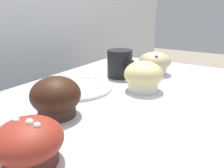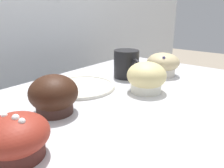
% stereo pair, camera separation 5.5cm
% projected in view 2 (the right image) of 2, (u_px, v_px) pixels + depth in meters
% --- Properties ---
extents(wall_back, '(3.20, 0.10, 1.80)m').
position_uv_depth(wall_back, '(6.00, 63.00, 0.92)').
color(wall_back, silver).
rests_on(wall_back, ground).
extents(muffin_front_center, '(0.11, 0.11, 0.08)m').
position_uv_depth(muffin_front_center, '(163.00, 64.00, 0.78)').
color(muffin_front_center, silver).
rests_on(muffin_front_center, display_counter).
extents(muffin_back_left, '(0.11, 0.11, 0.09)m').
position_uv_depth(muffin_back_left, '(54.00, 95.00, 0.49)').
color(muffin_back_left, '#3C2620').
rests_on(muffin_back_left, display_counter).
extents(muffin_back_right, '(0.11, 0.11, 0.09)m').
position_uv_depth(muffin_back_right, '(146.00, 78.00, 0.62)').
color(muffin_back_right, white).
rests_on(muffin_back_right, display_counter).
extents(muffin_front_left, '(0.10, 0.10, 0.08)m').
position_uv_depth(muffin_front_left, '(16.00, 137.00, 0.34)').
color(muffin_front_left, '#4E231D').
rests_on(muffin_front_left, display_counter).
extents(coffee_cup, '(0.09, 0.12, 0.09)m').
position_uv_depth(coffee_cup, '(127.00, 63.00, 0.75)').
color(coffee_cup, black).
rests_on(coffee_cup, display_counter).
extents(serving_plate, '(0.20, 0.20, 0.01)m').
position_uv_depth(serving_plate, '(81.00, 87.00, 0.66)').
color(serving_plate, beige).
rests_on(serving_plate, display_counter).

